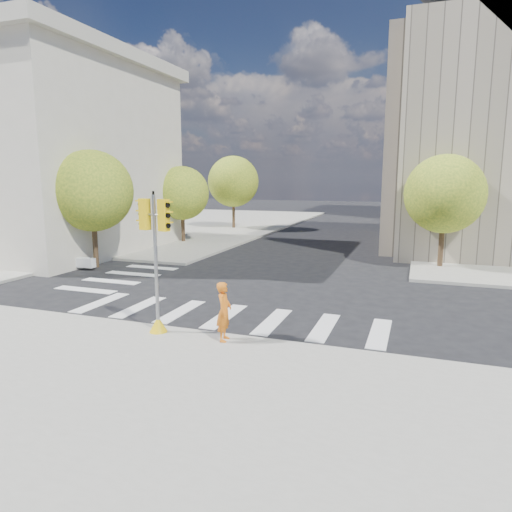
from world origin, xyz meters
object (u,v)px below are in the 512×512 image
Objects in this scene: lamp_near at (451,183)px; traffic_signal at (156,274)px; lamp_far at (442,181)px; photographer at (224,311)px; planter_wall at (49,260)px.

traffic_signal is (-9.24, -18.60, -2.58)m from lamp_near.
traffic_signal is (-9.24, -32.60, -2.58)m from lamp_far.
lamp_near is at bearing -29.80° from photographer.
lamp_near is 24.01m from planter_wall.
traffic_signal reaches higher than photographer.
planter_wall is (-11.76, 7.73, -1.60)m from traffic_signal.
lamp_near is at bearing 74.60° from traffic_signal.
lamp_near is 1.00× the size of lamp_far.
lamp_far is at bearing -21.31° from photographer.
lamp_far is 33.53m from photographer.
lamp_near is at bearing 26.85° from planter_wall.
lamp_near reaches higher than photographer.
photographer is (-6.98, -18.60, -3.54)m from lamp_near.
lamp_far is 1.35× the size of planter_wall.
planter_wall is at bearing 157.69° from traffic_signal.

